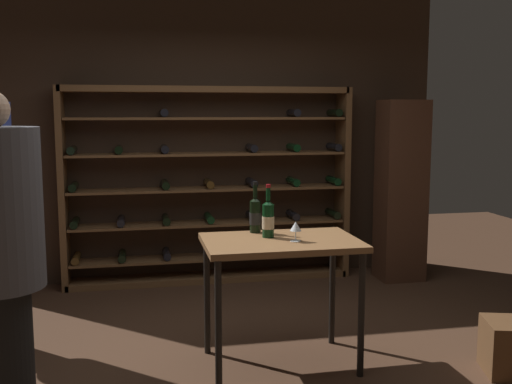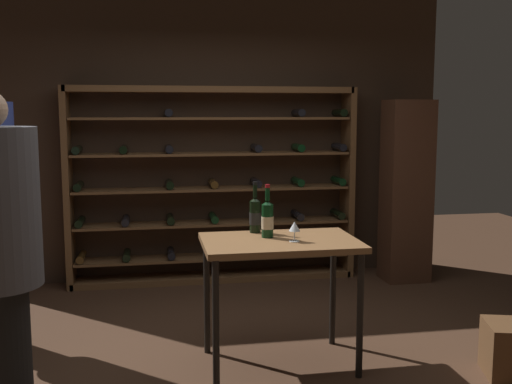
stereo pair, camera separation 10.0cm
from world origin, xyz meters
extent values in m
plane|color=#472D1E|center=(0.00, 0.00, 0.00)|extent=(10.39, 10.39, 0.00)
cube|color=#3D2B1E|center=(0.00, 2.20, 1.50)|extent=(4.81, 0.10, 3.00)
cube|color=brown|center=(-1.40, 1.99, 0.97)|extent=(0.06, 0.32, 1.95)
cube|color=brown|center=(1.41, 1.99, 0.97)|extent=(0.06, 0.32, 1.95)
cube|color=brown|center=(0.00, 1.99, 1.92)|extent=(2.80, 0.32, 0.06)
cube|color=brown|center=(0.00, 1.99, 0.03)|extent=(2.80, 0.32, 0.06)
cube|color=brown|center=(0.00, 1.99, 0.24)|extent=(2.72, 0.32, 0.02)
cylinder|color=#4C3314|center=(-1.30, 1.99, 0.29)|extent=(0.08, 0.30, 0.08)
cylinder|color=black|center=(-0.86, 1.99, 0.29)|extent=(0.08, 0.30, 0.08)
cylinder|color=black|center=(-0.43, 1.99, 0.29)|extent=(0.08, 0.30, 0.08)
cylinder|color=black|center=(0.00, 1.99, 0.29)|extent=(0.08, 0.30, 0.08)
cylinder|color=black|center=(0.44, 1.99, 0.29)|extent=(0.08, 0.30, 0.08)
cylinder|color=black|center=(0.87, 1.99, 0.29)|extent=(0.08, 0.30, 0.08)
cylinder|color=black|center=(1.31, 1.99, 0.29)|extent=(0.08, 0.30, 0.08)
cube|color=brown|center=(0.00, 1.99, 0.59)|extent=(2.72, 0.32, 0.02)
cylinder|color=black|center=(-1.30, 1.99, 0.64)|extent=(0.08, 0.30, 0.08)
cylinder|color=black|center=(-0.86, 1.99, 0.64)|extent=(0.08, 0.30, 0.08)
cylinder|color=black|center=(-0.43, 1.99, 0.64)|extent=(0.08, 0.30, 0.08)
cylinder|color=black|center=(0.00, 1.99, 0.64)|extent=(0.08, 0.30, 0.08)
cylinder|color=black|center=(0.44, 1.99, 0.64)|extent=(0.08, 0.30, 0.08)
cylinder|color=black|center=(0.87, 1.99, 0.64)|extent=(0.08, 0.30, 0.08)
cylinder|color=black|center=(1.31, 1.99, 0.64)|extent=(0.08, 0.30, 0.08)
cube|color=brown|center=(0.00, 1.99, 0.94)|extent=(2.72, 0.32, 0.02)
cylinder|color=black|center=(-1.30, 1.99, 0.99)|extent=(0.08, 0.30, 0.08)
cylinder|color=black|center=(-0.43, 1.99, 0.99)|extent=(0.08, 0.30, 0.08)
cylinder|color=#4C3314|center=(0.00, 1.99, 0.99)|extent=(0.08, 0.30, 0.08)
cylinder|color=black|center=(0.44, 1.99, 0.99)|extent=(0.08, 0.30, 0.08)
cylinder|color=black|center=(0.87, 1.99, 0.99)|extent=(0.08, 0.30, 0.08)
cylinder|color=black|center=(1.31, 1.99, 0.99)|extent=(0.08, 0.30, 0.08)
cube|color=brown|center=(0.00, 1.99, 1.29)|extent=(2.72, 0.32, 0.02)
cylinder|color=black|center=(-1.30, 1.99, 1.34)|extent=(0.08, 0.30, 0.08)
cylinder|color=black|center=(-0.86, 1.99, 1.34)|extent=(0.08, 0.30, 0.08)
cylinder|color=black|center=(-0.43, 1.99, 1.34)|extent=(0.08, 0.30, 0.08)
cylinder|color=black|center=(0.44, 1.99, 1.34)|extent=(0.08, 0.30, 0.08)
cylinder|color=black|center=(0.87, 1.99, 1.34)|extent=(0.08, 0.30, 0.08)
cylinder|color=black|center=(1.31, 1.99, 1.34)|extent=(0.08, 0.30, 0.08)
cube|color=brown|center=(0.00, 1.99, 1.64)|extent=(2.72, 0.32, 0.02)
cylinder|color=black|center=(-0.43, 1.99, 1.69)|extent=(0.08, 0.30, 0.08)
cylinder|color=black|center=(0.87, 1.99, 1.69)|extent=(0.08, 0.30, 0.08)
cylinder|color=black|center=(1.31, 1.99, 1.69)|extent=(0.08, 0.30, 0.08)
cube|color=brown|center=(0.21, -0.14, 0.84)|extent=(1.02, 0.67, 0.04)
cylinder|color=black|center=(-0.25, -0.43, 0.41)|extent=(0.04, 0.04, 0.82)
cylinder|color=black|center=(0.68, -0.43, 0.41)|extent=(0.04, 0.04, 0.82)
cylinder|color=black|center=(-0.25, 0.14, 0.41)|extent=(0.04, 0.04, 0.82)
cylinder|color=black|center=(0.68, 0.14, 0.41)|extent=(0.04, 0.04, 0.82)
cylinder|color=black|center=(-1.44, -0.63, 0.39)|extent=(0.31, 0.31, 0.78)
cube|color=#4C2D1E|center=(1.91, 1.66, 0.91)|extent=(0.44, 0.36, 1.82)
cylinder|color=black|center=(0.09, 0.12, 0.97)|extent=(0.08, 0.08, 0.22)
cone|color=black|center=(0.09, 0.12, 1.10)|extent=(0.08, 0.08, 0.03)
cylinder|color=black|center=(0.09, 0.12, 1.15)|extent=(0.03, 0.03, 0.09)
cylinder|color=black|center=(0.09, 0.12, 1.21)|extent=(0.03, 0.03, 0.02)
cylinder|color=black|center=(0.09, 0.12, 0.96)|extent=(0.08, 0.08, 0.08)
cylinder|color=black|center=(0.15, -0.06, 0.98)|extent=(0.08, 0.08, 0.22)
cone|color=black|center=(0.15, -0.06, 1.10)|extent=(0.08, 0.08, 0.03)
cylinder|color=black|center=(0.15, -0.06, 1.16)|extent=(0.03, 0.03, 0.09)
cylinder|color=maroon|center=(0.15, -0.06, 1.21)|extent=(0.03, 0.03, 0.02)
cylinder|color=#C6B28C|center=(0.15, -0.06, 0.96)|extent=(0.08, 0.08, 0.08)
cylinder|color=silver|center=(0.29, -0.22, 0.87)|extent=(0.07, 0.07, 0.00)
cylinder|color=silver|center=(0.29, -0.22, 0.90)|extent=(0.01, 0.01, 0.07)
cone|color=silver|center=(0.29, -0.22, 0.96)|extent=(0.07, 0.07, 0.06)
cylinder|color=#590A14|center=(0.29, -0.22, 0.95)|extent=(0.04, 0.04, 0.02)
camera|label=1|loc=(-0.73, -3.91, 1.70)|focal=41.99mm
camera|label=2|loc=(-0.63, -3.93, 1.70)|focal=41.99mm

